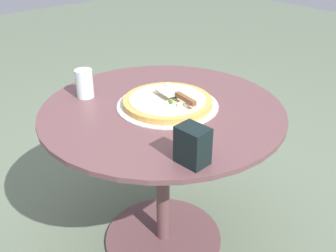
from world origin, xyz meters
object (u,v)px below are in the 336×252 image
(patio_table, at_px, (163,148))
(pizza_server, at_px, (178,95))
(pizza_on_tray, at_px, (168,102))
(drinking_cup, at_px, (84,84))
(napkin_dispenser, at_px, (193,145))

(patio_table, distance_m, pizza_server, 0.25)
(patio_table, bearing_deg, pizza_on_tray, -5.59)
(drinking_cup, bearing_deg, pizza_on_tray, -55.36)
(napkin_dispenser, bearing_deg, pizza_on_tray, -34.94)
(pizza_on_tray, distance_m, drinking_cup, 0.35)
(patio_table, height_order, pizza_on_tray, pizza_on_tray)
(patio_table, xyz_separation_m, drinking_cup, (-0.17, 0.28, 0.24))
(patio_table, distance_m, pizza_on_tray, 0.20)
(pizza_on_tray, xyz_separation_m, napkin_dispenser, (-0.21, -0.34, 0.05))
(patio_table, relative_size, napkin_dispenser, 7.89)
(drinking_cup, xyz_separation_m, napkin_dispenser, (-0.01, -0.63, 0.00))
(pizza_on_tray, relative_size, drinking_cup, 3.43)
(pizza_on_tray, distance_m, napkin_dispenser, 0.40)
(pizza_server, xyz_separation_m, napkin_dispenser, (-0.22, -0.31, 0.01))
(pizza_server, bearing_deg, napkin_dispenser, -125.86)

